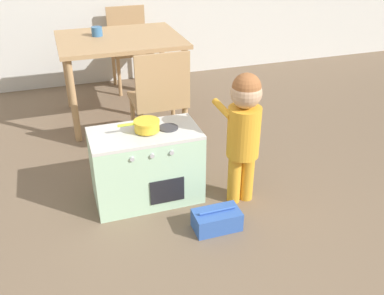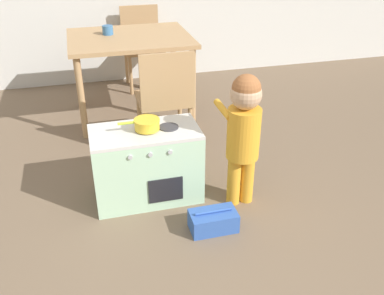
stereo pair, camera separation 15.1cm
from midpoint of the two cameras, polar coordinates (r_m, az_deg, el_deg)
name	(u,v)px [view 1 (the left image)]	position (r m, az deg, el deg)	size (l,w,h in m)	color
play_kitchen	(146,166)	(2.85, -7.60, -2.45)	(0.70, 0.39, 0.51)	#B2DBB7
toy_pot	(146,125)	(2.71, -7.70, 3.00)	(0.27, 0.17, 0.07)	yellow
child_figure	(244,124)	(2.67, 5.34, 3.11)	(0.23, 0.37, 0.90)	gold
toy_basket	(217,220)	(2.67, 1.68, -9.65)	(0.29, 0.16, 0.14)	#335BB2
dining_table	(120,48)	(3.98, -10.64, 12.87)	(1.08, 0.89, 0.75)	tan
dining_chair_near	(160,98)	(3.34, -5.65, 6.55)	(0.41, 0.41, 0.85)	tan
dining_chair_far	(130,45)	(4.79, -9.25, 13.29)	(0.41, 0.41, 0.85)	tan
cup_on_table	(97,31)	(4.03, -13.65, 14.80)	(0.10, 0.10, 0.08)	teal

